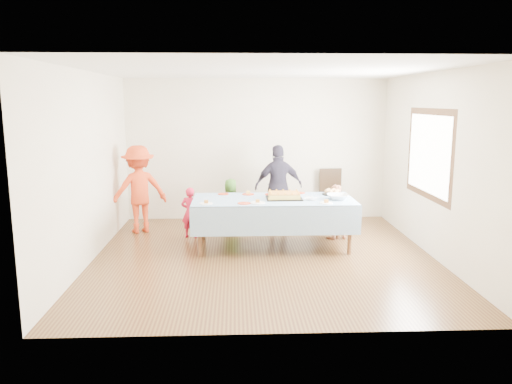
% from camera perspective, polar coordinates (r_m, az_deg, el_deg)
% --- Properties ---
extents(ground, '(5.00, 5.00, 0.00)m').
position_cam_1_polar(ground, '(7.48, 0.92, -7.38)').
color(ground, '#462514').
rests_on(ground, ground).
extents(room_walls, '(5.04, 5.04, 2.72)m').
position_cam_1_polar(room_walls, '(7.15, 1.39, 6.29)').
color(room_walls, beige).
rests_on(room_walls, ground).
extents(party_table, '(2.50, 1.10, 0.78)m').
position_cam_1_polar(party_table, '(7.78, 2.00, -1.17)').
color(party_table, '#56361D').
rests_on(party_table, ground).
extents(birthday_cake, '(0.55, 0.43, 0.10)m').
position_cam_1_polar(birthday_cake, '(7.76, 3.23, -0.44)').
color(birthday_cake, black).
rests_on(birthday_cake, party_table).
extents(rolls_tray, '(0.32, 0.32, 0.09)m').
position_cam_1_polar(rolls_tray, '(8.18, 8.67, -0.03)').
color(rolls_tray, black).
rests_on(rolls_tray, party_table).
extents(punch_bowl, '(0.34, 0.34, 0.08)m').
position_cam_1_polar(punch_bowl, '(7.80, 9.33, -0.54)').
color(punch_bowl, silver).
rests_on(punch_bowl, party_table).
extents(party_hat, '(0.09, 0.09, 0.15)m').
position_cam_1_polar(party_hat, '(8.35, 9.03, 0.43)').
color(party_hat, silver).
rests_on(party_hat, party_table).
extents(fork_pile, '(0.24, 0.18, 0.07)m').
position_cam_1_polar(fork_pile, '(7.67, 6.21, -0.72)').
color(fork_pile, white).
rests_on(fork_pile, party_table).
extents(plate_red_far_a, '(0.18, 0.18, 0.01)m').
position_cam_1_polar(plate_red_far_a, '(8.14, -3.78, -0.22)').
color(plate_red_far_a, red).
rests_on(plate_red_far_a, party_table).
extents(plate_red_far_b, '(0.19, 0.19, 0.01)m').
position_cam_1_polar(plate_red_far_b, '(8.11, -0.90, -0.25)').
color(plate_red_far_b, red).
rests_on(plate_red_far_b, party_table).
extents(plate_red_far_c, '(0.19, 0.19, 0.01)m').
position_cam_1_polar(plate_red_far_c, '(8.10, 1.67, -0.26)').
color(plate_red_far_c, red).
rests_on(plate_red_far_c, party_table).
extents(plate_red_far_d, '(0.17, 0.17, 0.01)m').
position_cam_1_polar(plate_red_far_d, '(8.25, 5.03, -0.10)').
color(plate_red_far_d, red).
rests_on(plate_red_far_d, party_table).
extents(plate_red_near, '(0.20, 0.20, 0.01)m').
position_cam_1_polar(plate_red_near, '(7.39, -1.36, -1.29)').
color(plate_red_near, red).
rests_on(plate_red_near, party_table).
extents(plate_white_left, '(0.20, 0.20, 0.01)m').
position_cam_1_polar(plate_white_left, '(7.41, -5.71, -1.32)').
color(plate_white_left, white).
rests_on(plate_white_left, party_table).
extents(plate_white_mid, '(0.23, 0.23, 0.01)m').
position_cam_1_polar(plate_white_mid, '(7.43, 0.19, -1.23)').
color(plate_white_mid, white).
rests_on(plate_white_mid, party_table).
extents(plate_white_right, '(0.19, 0.19, 0.01)m').
position_cam_1_polar(plate_white_right, '(7.48, 8.03, -1.25)').
color(plate_white_right, white).
rests_on(plate_white_right, party_table).
extents(dining_chair, '(0.47, 0.47, 0.99)m').
position_cam_1_polar(dining_chair, '(9.71, 8.64, 0.01)').
color(dining_chair, black).
rests_on(dining_chair, ground).
extents(toddler_left, '(0.35, 0.26, 0.86)m').
position_cam_1_polar(toddler_left, '(8.46, -7.51, -2.34)').
color(toddler_left, red).
rests_on(toddler_left, ground).
extents(toddler_mid, '(0.46, 0.31, 0.92)m').
position_cam_1_polar(toddler_mid, '(8.97, -2.89, -1.36)').
color(toddler_mid, '#3A6B23').
rests_on(toddler_mid, ground).
extents(toddler_right, '(0.51, 0.43, 0.92)m').
position_cam_1_polar(toddler_right, '(8.42, 8.93, -2.26)').
color(toddler_right, tan).
rests_on(toddler_right, ground).
extents(adult_left, '(1.13, 0.92, 1.53)m').
position_cam_1_polar(adult_left, '(8.93, -13.24, 0.31)').
color(adult_left, red).
rests_on(adult_left, ground).
extents(adult_right, '(0.93, 0.50, 1.50)m').
position_cam_1_polar(adult_right, '(9.08, 2.60, 0.67)').
color(adult_right, '#312D3E').
rests_on(adult_right, ground).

